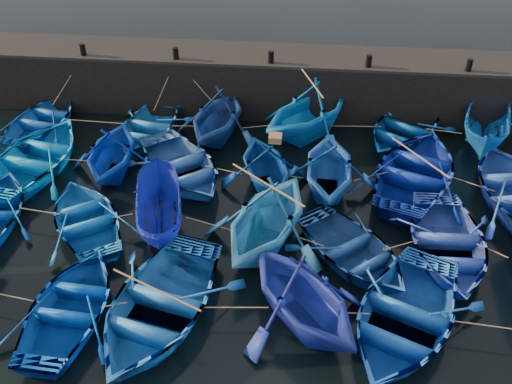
{
  "coord_description": "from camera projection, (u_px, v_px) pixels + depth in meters",
  "views": [
    {
      "loc": [
        1.52,
        -12.46,
        12.62
      ],
      "look_at": [
        0.0,
        3.2,
        0.7
      ],
      "focal_mm": 40.0,
      "sensor_mm": 36.0,
      "label": 1
    }
  ],
  "objects": [
    {
      "name": "bollard_3",
      "position": [
        369.0,
        61.0,
        23.2
      ],
      "size": [
        0.24,
        0.24,
        0.5
      ],
      "primitive_type": "cylinder",
      "color": "black",
      "rests_on": "quay_top"
    },
    {
      "name": "boat_7",
      "position": [
        112.0,
        151.0,
        21.16
      ],
      "size": [
        3.64,
        4.17,
        2.12
      ],
      "primitive_type": "imported",
      "rotation": [
        0.0,
        0.0,
        3.19
      ],
      "color": "#04309B",
      "rests_on": "ground"
    },
    {
      "name": "boat_3",
      "position": [
        309.0,
        110.0,
        23.25
      ],
      "size": [
        6.29,
        6.33,
        2.52
      ],
      "primitive_type": "imported",
      "rotation": [
        0.0,
        0.0,
        -0.74
      ],
      "color": "blue",
      "rests_on": "ground"
    },
    {
      "name": "bollard_1",
      "position": [
        176.0,
        53.0,
        23.82
      ],
      "size": [
        0.24,
        0.24,
        0.5
      ],
      "primitive_type": "cylinder",
      "color": "black",
      "rests_on": "quay_top"
    },
    {
      "name": "boat_18",
      "position": [
        447.0,
        243.0,
        17.93
      ],
      "size": [
        3.69,
        5.07,
        1.03
      ],
      "primitive_type": "imported",
      "rotation": [
        0.0,
        0.0,
        0.03
      ],
      "color": "blue",
      "rests_on": "ground"
    },
    {
      "name": "boat_21",
      "position": [
        71.0,
        307.0,
        15.9
      ],
      "size": [
        3.45,
        4.65,
        0.93
      ],
      "primitive_type": "imported",
      "rotation": [
        0.0,
        0.0,
        3.08
      ],
      "color": "#043FA6",
      "rests_on": "ground"
    },
    {
      "name": "boat_22",
      "position": [
        158.0,
        304.0,
        15.83
      ],
      "size": [
        5.13,
        6.28,
        1.14
      ],
      "primitive_type": "imported",
      "rotation": [
        0.0,
        0.0,
        -0.24
      ],
      "color": "blue",
      "rests_on": "ground"
    },
    {
      "name": "boat_6",
      "position": [
        35.0,
        157.0,
        21.71
      ],
      "size": [
        4.78,
        6.06,
        1.14
      ],
      "primitive_type": "imported",
      "rotation": [
        0.0,
        0.0,
        2.98
      ],
      "color": "blue",
      "rests_on": "ground"
    },
    {
      "name": "boat_5",
      "position": [
        487.0,
        127.0,
        22.85
      ],
      "size": [
        2.94,
        4.93,
        1.79
      ],
      "primitive_type": "imported",
      "rotation": [
        0.0,
        0.0,
        -0.28
      ],
      "color": "#0E56AB",
      "rests_on": "ground"
    },
    {
      "name": "boat_24",
      "position": [
        404.0,
        316.0,
        15.52
      ],
      "size": [
        5.63,
        6.41,
        1.1
      ],
      "primitive_type": "imported",
      "rotation": [
        0.0,
        0.0,
        -0.42
      ],
      "color": "blue",
      "rests_on": "ground"
    },
    {
      "name": "mooring_ropes",
      "position": [
        260.0,
        159.0,
        21.05
      ],
      "size": [
        18.42,
        11.87,
        2.1
      ],
      "color": "tan",
      "rests_on": "ground"
    },
    {
      "name": "wooden_crate",
      "position": [
        275.0,
        138.0,
        19.81
      ],
      "size": [
        0.45,
        0.43,
        0.24
      ],
      "primitive_type": "cube",
      "color": "brown",
      "rests_on": "boat_9"
    },
    {
      "name": "boat_14",
      "position": [
        86.0,
        218.0,
        19.0
      ],
      "size": [
        4.99,
        5.37,
        0.91
      ],
      "primitive_type": "imported",
      "rotation": [
        0.0,
        0.0,
        3.71
      ],
      "color": "#0E59AF",
      "rests_on": "ground"
    },
    {
      "name": "boat_4",
      "position": [
        403.0,
        129.0,
        23.52
      ],
      "size": [
        5.48,
        5.95,
        1.01
      ],
      "primitive_type": "imported",
      "rotation": [
        0.0,
        0.0,
        -0.54
      ],
      "color": "navy",
      "rests_on": "ground"
    },
    {
      "name": "bollard_4",
      "position": [
        469.0,
        65.0,
        22.89
      ],
      "size": [
        0.24,
        0.24,
        0.5
      ],
      "primitive_type": "cylinder",
      "color": "black",
      "rests_on": "quay_top"
    },
    {
      "name": "boat_11",
      "position": [
        417.0,
        171.0,
        20.92
      ],
      "size": [
        5.86,
        6.82,
        1.19
      ],
      "primitive_type": "imported",
      "rotation": [
        0.0,
        0.0,
        2.78
      ],
      "color": "navy",
      "rests_on": "ground"
    },
    {
      "name": "bollard_0",
      "position": [
        83.0,
        49.0,
        24.12
      ],
      "size": [
        0.24,
        0.24,
        0.5
      ],
      "primitive_type": "cylinder",
      "color": "black",
      "rests_on": "quay_top"
    },
    {
      "name": "boat_23",
      "position": [
        302.0,
        295.0,
        15.32
      ],
      "size": [
        5.74,
        5.83,
        2.33
      ],
      "primitive_type": "imported",
      "rotation": [
        0.0,
        0.0,
        0.68
      ],
      "color": "navy",
      "rests_on": "ground"
    },
    {
      "name": "boat_15",
      "position": [
        158.0,
        210.0,
        18.81
      ],
      "size": [
        2.44,
        4.3,
        1.57
      ],
      "primitive_type": "imported",
      "rotation": [
        0.0,
        0.0,
        3.38
      ],
      "color": "navy",
      "rests_on": "ground"
    },
    {
      "name": "boat_0",
      "position": [
        43.0,
        120.0,
        24.17
      ],
      "size": [
        3.96,
        5.01,
        0.94
      ],
      "primitive_type": "imported",
      "rotation": [
        0.0,
        0.0,
        2.97
      ],
      "color": "#0E4996",
      "rests_on": "ground"
    },
    {
      "name": "quay_top",
      "position": [
        272.0,
        55.0,
        24.41
      ],
      "size": [
        26.0,
        2.5,
        0.12
      ],
      "primitive_type": "cube",
      "color": "black",
      "rests_on": "quay_wall"
    },
    {
      "name": "boat_8",
      "position": [
        182.0,
        166.0,
        21.37
      ],
      "size": [
        5.76,
        6.04,
        1.02
      ],
      "primitive_type": "imported",
      "rotation": [
        0.0,
        0.0,
        0.65
      ],
      "color": "#2A5EAB",
      "rests_on": "ground"
    },
    {
      "name": "loose_oars",
      "position": [
        299.0,
        168.0,
        18.87
      ],
      "size": [
        10.24,
        12.34,
        1.44
      ],
      "color": "#99724C",
      "rests_on": "ground"
    },
    {
      "name": "bollard_2",
      "position": [
        271.0,
        57.0,
        23.51
      ],
      "size": [
        0.24,
        0.24,
        0.5
      ],
      "primitive_type": "cylinder",
      "color": "black",
      "rests_on": "quay_top"
    },
    {
      "name": "ground",
      "position": [
        246.0,
        272.0,
        17.63
      ],
      "size": [
        120.0,
        120.0,
        0.0
      ],
      "primitive_type": "plane",
      "color": "black",
      "rests_on": "ground"
    },
    {
      "name": "boat_1",
      "position": [
        147.0,
        127.0,
        23.74
      ],
      "size": [
        3.83,
        4.89,
        0.92
      ],
      "primitive_type": "imported",
      "rotation": [
        0.0,
        0.0,
        -0.15
      ],
      "color": "#1960AB",
      "rests_on": "ground"
    },
    {
      "name": "boat_16",
      "position": [
        267.0,
        217.0,
        17.79
      ],
      "size": [
        5.49,
        5.87,
        2.5
      ],
      "primitive_type": "imported",
      "rotation": [
        0.0,
        0.0,
        -0.36
      ],
      "color": "#2B80D4",
      "rests_on": "ground"
    },
    {
      "name": "quay_wall",
      "position": [
        272.0,
        83.0,
        25.2
      ],
      "size": [
        26.0,
        2.5,
        2.5
      ],
      "primitive_type": "cube",
      "color": "black",
      "rests_on": "ground"
    },
    {
      "name": "boat_9",
      "position": [
        266.0,
        165.0,
        20.52
      ],
      "size": [
        4.43,
        4.75,
        2.03
      ],
      "primitive_type": "imported",
      "rotation": [
        0.0,
        0.0,
        3.48
      ],
      "color": "navy",
      "rests_on": "ground"
    },
    {
      "name": "boat_10",
      "position": [
        330.0,
        166.0,
        20.25
      ],
      "size": [
        3.71,
        4.3,
        2.25
      ],
      "primitive_type": "imported",
      "rotation": [
        0.0,
        0.0,
        3.14
      ],
      "color": "#1753B1",
      "rests_on": "ground"
    },
    {
      "name": "boat_17",
      "position": [
        353.0,
        250.0,
        17.74
      ],
      "size": [
        5.23,
        5.42,
        0.92
      ],
      "primitive_type": "imported",
      "rotation": [
        0.0,
        0.0,
        0.68
      ],
      "color": "navy",
      "rests_on": "ground"
    },
    {
      "name": "boat_2",
      "position": [
        217.0,
        115.0,
        23.19
      ],
      "size": [
        4.51,
        4.95,
        2.24
      ],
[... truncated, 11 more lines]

